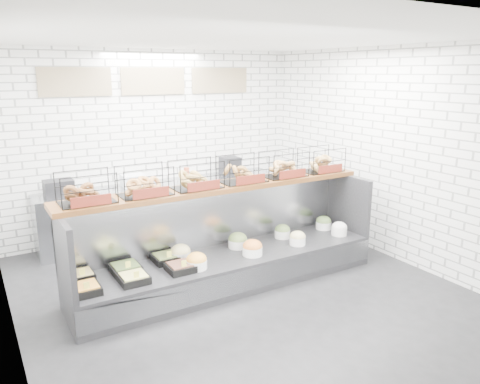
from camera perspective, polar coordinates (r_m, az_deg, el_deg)
ground at (r=5.91m, az=0.15°, el=-12.12°), size 5.50×5.50×0.00m
room_shell at (r=5.84m, az=-2.90°, el=8.68°), size 5.02×5.51×3.01m
display_case at (r=6.04m, az=-1.64°, el=-8.10°), size 4.00×0.90×1.20m
bagel_shelf at (r=5.87m, az=-2.44°, el=2.04°), size 4.10×0.50×0.40m
prep_counter at (r=7.78m, az=-9.14°, el=-1.97°), size 4.00×0.60×1.20m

